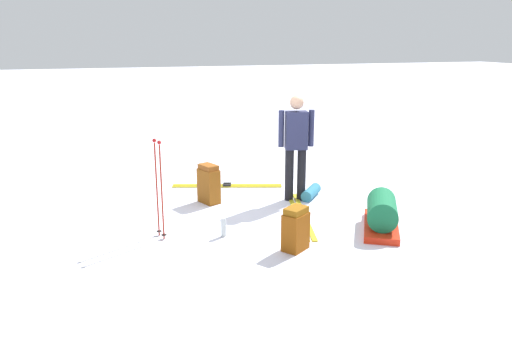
{
  "coord_description": "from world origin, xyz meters",
  "views": [
    {
      "loc": [
        6.65,
        -2.17,
        2.55
      ],
      "look_at": [
        0.0,
        0.0,
        0.7
      ],
      "focal_mm": 34.74,
      "sensor_mm": 36.0,
      "label": 1
    }
  ],
  "objects": [
    {
      "name": "ground_plane",
      "position": [
        0.0,
        0.0,
        0.0
      ],
      "size": [
        80.0,
        80.0,
        0.0
      ],
      "primitive_type": "plane",
      "color": "white"
    },
    {
      "name": "skier_standing",
      "position": [
        -0.46,
        0.82,
        0.95
      ],
      "size": [
        0.29,
        0.56,
        1.7
      ],
      "color": "black",
      "rests_on": "ground_plane"
    },
    {
      "name": "ski_pair_near",
      "position": [
        0.26,
        0.61,
        0.01
      ],
      "size": [
        1.97,
        0.67,
        0.05
      ],
      "color": "gold",
      "rests_on": "ground_plane"
    },
    {
      "name": "ski_pair_far",
      "position": [
        -1.53,
        -0.04,
        0.01
      ],
      "size": [
        0.76,
        1.9,
        0.05
      ],
      "color": "#B4A218",
      "rests_on": "ground_plane"
    },
    {
      "name": "backpack_large_dark",
      "position": [
        1.37,
        0.07,
        0.27
      ],
      "size": [
        0.37,
        0.39,
        0.55
      ],
      "color": "#86420C",
      "rests_on": "ground_plane"
    },
    {
      "name": "backpack_bright",
      "position": [
        -0.75,
        -0.55,
        0.31
      ],
      "size": [
        0.41,
        0.33,
        0.63
      ],
      "color": "brown",
      "rests_on": "ground_plane"
    },
    {
      "name": "ski_poles_planted_near",
      "position": [
        0.46,
        -1.47,
        0.73
      ],
      "size": [
        0.22,
        0.11,
        1.32
      ],
      "color": "maroon",
      "rests_on": "ground_plane"
    },
    {
      "name": "gear_sled",
      "position": [
        1.11,
        1.45,
        0.22
      ],
      "size": [
        1.2,
        0.96,
        0.49
      ],
      "color": "red",
      "rests_on": "ground_plane"
    },
    {
      "name": "sleeping_mat_rolled",
      "position": [
        -0.47,
        1.11,
        0.09
      ],
      "size": [
        0.53,
        0.5,
        0.18
      ],
      "primitive_type": "cylinder",
      "rotation": [
        0.0,
        1.57,
        2.42
      ],
      "color": "teal",
      "rests_on": "ground_plane"
    },
    {
      "name": "thermos_bottle",
      "position": [
        0.69,
        -0.68,
        0.13
      ],
      "size": [
        0.07,
        0.07,
        0.26
      ],
      "primitive_type": "cylinder",
      "color": "#B3BEBE",
      "rests_on": "ground_plane"
    }
  ]
}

